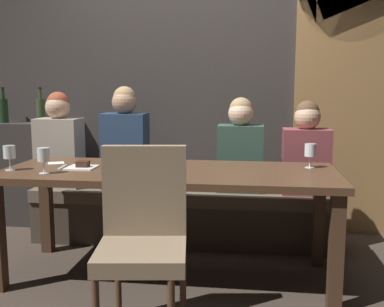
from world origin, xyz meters
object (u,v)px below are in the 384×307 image
object	(u,v)px
diner_near_end	(306,150)
wine_glass_center_front	(9,153)
chair_near_side	(143,230)
wine_bottle_pale_label	(41,110)
fork_on_table	(63,167)
dining_table	(169,183)
diner_far_end	(240,147)
wine_glass_far_left	(310,151)
wine_glass_end_left	(43,156)
wine_bottle_dark_red	(4,110)
diner_redhead	(59,142)
banquette_bench	(184,215)
dessert_plate	(82,166)
diner_bearded	(125,140)

from	to	relation	value
diner_near_end	wine_glass_center_front	size ratio (longest dim) A/B	4.44
chair_near_side	wine_bottle_pale_label	bearing A→B (deg)	127.84
wine_bottle_pale_label	fork_on_table	distance (m)	1.29
dining_table	diner_far_end	world-z (taller)	diner_far_end
wine_glass_far_left	wine_glass_end_left	world-z (taller)	same
wine_bottle_dark_red	wine_glass_center_front	bearing A→B (deg)	-59.44
dining_table	diner_far_end	size ratio (longest dim) A/B	2.94
diner_redhead	wine_bottle_dark_red	distance (m)	0.81
banquette_bench	fork_on_table	bearing A→B (deg)	-135.72
wine_glass_far_left	dessert_plate	bearing A→B (deg)	-171.79
wine_glass_end_left	fork_on_table	world-z (taller)	wine_glass_end_left
dessert_plate	fork_on_table	distance (m)	0.14
banquette_bench	wine_glass_center_front	xyz separation A→B (m)	(-1.02, -0.86, 0.63)
diner_far_end	wine_glass_end_left	size ratio (longest dim) A/B	4.57
banquette_bench	diner_far_end	size ratio (longest dim) A/B	3.34
diner_bearded	wine_glass_far_left	xyz separation A→B (m)	(1.42, -0.51, 0.01)
dessert_plate	chair_near_side	bearing A→B (deg)	-50.07
dining_table	wine_glass_end_left	bearing A→B (deg)	-162.77
wine_bottle_pale_label	wine_glass_far_left	world-z (taller)	wine_bottle_pale_label
wine_glass_end_left	dessert_plate	distance (m)	0.29
diner_far_end	fork_on_table	world-z (taller)	diner_far_end
banquette_bench	wine_bottle_pale_label	bearing A→B (deg)	165.66
wine_bottle_pale_label	wine_glass_center_front	bearing A→B (deg)	-73.71
dessert_plate	fork_on_table	world-z (taller)	dessert_plate
wine_bottle_dark_red	diner_near_end	bearing A→B (deg)	-7.60
chair_near_side	diner_redhead	xyz separation A→B (m)	(-1.05, 1.40, 0.26)
dining_table	diner_bearded	bearing A→B (deg)	124.97
dining_table	wine_glass_center_front	xyz separation A→B (m)	(-1.02, -0.16, 0.20)
diner_redhead	wine_glass_end_left	world-z (taller)	diner_redhead
wine_glass_far_left	wine_glass_center_front	xyz separation A→B (m)	(-1.96, -0.35, 0.00)
diner_bearded	wine_glass_center_front	world-z (taller)	diner_bearded
diner_redhead	diner_far_end	xyz separation A→B (m)	(1.50, 0.03, -0.02)
wine_bottle_dark_red	chair_near_side	bearing A→B (deg)	-45.47
diner_far_end	fork_on_table	bearing A→B (deg)	-148.57
banquette_bench	wine_bottle_pale_label	size ratio (longest dim) A/B	7.67
diner_redhead	wine_glass_end_left	bearing A→B (deg)	-72.08
banquette_bench	diner_redhead	bearing A→B (deg)	-178.74
wine_bottle_pale_label	wine_glass_far_left	distance (m)	2.47
banquette_bench	diner_redhead	xyz separation A→B (m)	(-1.05, -0.02, 0.60)
diner_bearded	fork_on_table	bearing A→B (deg)	-108.53
diner_near_end	wine_glass_center_front	distance (m)	2.16
chair_near_side	dining_table	bearing A→B (deg)	89.96
diner_redhead	wine_bottle_dark_red	xyz separation A→B (m)	(-0.68, 0.36, 0.25)
wine_bottle_dark_red	banquette_bench	bearing A→B (deg)	-10.99
diner_far_end	dining_table	bearing A→B (deg)	-122.45
diner_near_end	dessert_plate	world-z (taller)	diner_near_end
banquette_bench	wine_glass_center_front	distance (m)	1.48
dining_table	fork_on_table	bearing A→B (deg)	-179.19
wine_glass_far_left	wine_bottle_pale_label	bearing A→B (deg)	159.66
wine_glass_end_left	wine_glass_center_front	distance (m)	0.28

